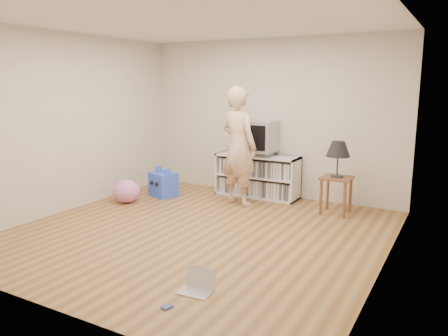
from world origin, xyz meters
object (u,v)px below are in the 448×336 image
Objects in this scene: table_lamp at (338,150)px; person at (239,147)px; media_unit at (258,176)px; plush_pink at (126,191)px; crt_tv at (258,136)px; side_table at (336,186)px; dvd_deck at (258,153)px; plush_blue at (163,184)px; laptop at (198,285)px.

table_lamp is 1.49m from person.
plush_pink is at bearing -139.76° from media_unit.
crt_tv is at bearing 39.85° from plush_pink.
media_unit is 2.72× the size of table_lamp.
crt_tv reaches higher than side_table.
plush_pink is at bearing -140.08° from dvd_deck.
plush_pink is (-1.65, -1.40, -0.17)m from media_unit.
plush_blue is at bearing -171.63° from side_table.
plush_blue is (-2.80, -0.41, -0.21)m from side_table.
side_table is 1.07× the size of table_lamp.
person is (-1.47, -0.23, 0.50)m from side_table.
crt_tv is 3.65m from laptop.
table_lamp reaches higher than plush_blue.
crt_tv is 1.77m from plush_blue.
person is at bearing -171.16° from table_lamp.
person is at bearing -94.26° from crt_tv.
media_unit is at bearing 164.88° from side_table.
plush_pink is (-0.28, -0.60, -0.03)m from plush_blue.
media_unit is 3.24× the size of plush_pink.
dvd_deck reaches higher than plush_pink.
crt_tv is 0.61m from person.
dvd_deck is 1.04× the size of plush_pink.
plush_pink is (-1.65, -1.38, -0.55)m from dvd_deck.
plush_pink is (-3.08, -1.01, -0.76)m from table_lamp.
dvd_deck is 2.22m from plush_pink.
crt_tv reaches higher than media_unit.
side_table is 1.57m from person.
dvd_deck is 0.87× the size of table_lamp.
crt_tv is 2.31m from plush_pink.
side_table is 3.07m from laptop.
media_unit is 2.17m from plush_pink.
table_lamp is 1.00× the size of plush_blue.
media_unit reaches higher than plush_pink.
person is at bearing 28.18° from plush_blue.
table_lamp is at bearing -15.12° from media_unit.
table_lamp is (1.43, -0.37, 0.21)m from dvd_deck.
dvd_deck is at bearing 50.00° from plush_blue.
side_table is at bearing -14.53° from dvd_deck.
side_table is at bearing 77.24° from laptop.
dvd_deck is 1.49m from table_lamp.
crt_tv is (-0.00, -0.02, 0.67)m from media_unit.
dvd_deck is 0.82× the size of side_table.
plush_blue is at bearing -150.43° from crt_tv.
crt_tv is 1.09× the size of side_table.
table_lamp reaches higher than plush_pink.
crt_tv reaches higher than plush_blue.
crt_tv is at bearing 165.59° from table_lamp.
crt_tv is at bearing 49.89° from plush_blue.
dvd_deck is 1.43× the size of laptop.
laptop is at bearing -73.82° from dvd_deck.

